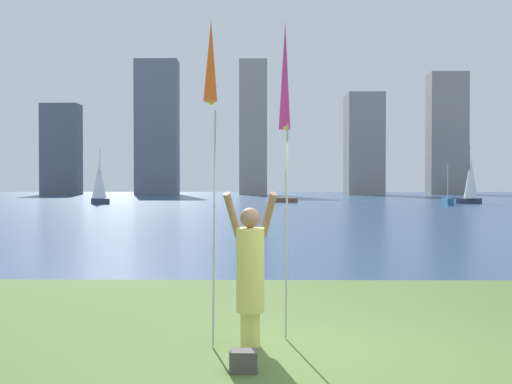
{
  "coord_description": "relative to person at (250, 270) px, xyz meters",
  "views": [
    {
      "loc": [
        -0.96,
        -6.02,
        2.0
      ],
      "look_at": [
        -1.14,
        11.17,
        1.72
      ],
      "focal_mm": 37.12,
      "sensor_mm": 36.0,
      "label": 1
    }
  ],
  "objects": [
    {
      "name": "kite_flag_right",
      "position": [
        0.45,
        0.6,
        2.42
      ],
      "size": [
        0.16,
        0.93,
        4.14
      ],
      "color": "#B2B2B7",
      "rests_on": "ground"
    },
    {
      "name": "kite_flag_left",
      "position": [
        -0.45,
        -0.3,
        2.38
      ],
      "size": [
        0.16,
        0.75,
        3.92
      ],
      "color": "#B2B2B7",
      "rests_on": "ground"
    },
    {
      "name": "skyline_tower_0",
      "position": [
        -35.98,
        88.48,
        7.21
      ],
      "size": [
        6.69,
        3.44,
        16.29
      ],
      "color": "#565B66",
      "rests_on": "ground"
    },
    {
      "name": "sailboat_7",
      "position": [
        2.68,
        49.49,
        -0.67
      ],
      "size": [
        2.58,
        1.66,
        3.46
      ],
      "color": "brown",
      "rests_on": "ground"
    },
    {
      "name": "person",
      "position": [
        0.0,
        0.0,
        0.0
      ],
      "size": [
        0.7,
        0.52,
        1.9
      ],
      "rotation": [
        0.0,
        0.0,
        -0.16
      ],
      "color": "#D8CC66",
      "rests_on": "ground"
    },
    {
      "name": "sailboat_1",
      "position": [
        20.94,
        46.29,
        1.41
      ],
      "size": [
        2.69,
        1.68,
        5.83
      ],
      "color": "#333D51",
      "rests_on": "ground"
    },
    {
      "name": "skyline_tower_2",
      "position": [
        -1.36,
        88.79,
        11.12
      ],
      "size": [
        4.94,
        3.3,
        24.1
      ],
      "color": "gray",
      "rests_on": "ground"
    },
    {
      "name": "sailboat_2",
      "position": [
        17.37,
        42.59,
        -0.57
      ],
      "size": [
        0.77,
        2.32,
        3.86
      ],
      "color": "#2D6084",
      "rests_on": "ground"
    },
    {
      "name": "skyline_tower_1",
      "position": [
        -18.75,
        88.92,
        11.16
      ],
      "size": [
        7.64,
        3.6,
        24.19
      ],
      "color": "slate",
      "rests_on": "ground"
    },
    {
      "name": "sailboat_6",
      "position": [
        -15.64,
        44.69,
        1.09
      ],
      "size": [
        2.33,
        2.53,
        5.37
      ],
      "color": "#333D51",
      "rests_on": "ground"
    },
    {
      "name": "skyline_tower_4",
      "position": [
        34.92,
        93.12,
        10.4
      ],
      "size": [
        6.95,
        3.89,
        22.68
      ],
      "color": "gray",
      "rests_on": "ground"
    },
    {
      "name": "skyline_tower_3",
      "position": [
        18.57,
        89.14,
        8.07
      ],
      "size": [
        6.36,
        6.89,
        18.01
      ],
      "color": "gray",
      "rests_on": "ground"
    },
    {
      "name": "ground",
      "position": [
        1.1,
        50.5,
        -0.99
      ],
      "size": [
        120.0,
        138.0,
        0.12
      ],
      "color": "#4C662D"
    },
    {
      "name": "bag",
      "position": [
        -0.05,
        -0.89,
        -0.82
      ],
      "size": [
        0.3,
        0.18,
        0.23
      ],
      "color": "#4C4742",
      "rests_on": "ground"
    }
  ]
}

